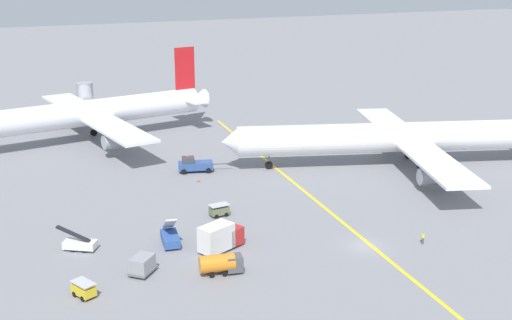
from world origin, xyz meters
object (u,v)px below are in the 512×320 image
at_px(gse_belt_loader_portside, 80,244).
at_px(gse_fuel_bowser_stubby, 222,263).
at_px(gse_catering_truck_tall, 220,237).
at_px(gse_baggage_cart_trailing, 84,289).
at_px(airliner_being_pushed, 398,138).
at_px(gse_baggage_cart_near_cluster, 219,210).
at_px(gse_container_dolly_flat, 142,264).
at_px(pushback_tug, 195,165).
at_px(traffic_cone_wingtip_port, 199,180).
at_px(gse_stair_truck_yellow, 170,237).
at_px(jet_bridge, 85,95).
at_px(ground_crew_marshaller_foreground, 423,238).
at_px(airliner_at_gate_left, 84,114).

bearing_deg(gse_belt_loader_portside, gse_fuel_bowser_stubby, -42.99).
xyz_separation_m(gse_catering_truck_tall, gse_baggage_cart_trailing, (-17.46, -5.42, -0.90)).
height_order(airliner_being_pushed, gse_baggage_cart_trailing, airliner_being_pushed).
bearing_deg(airliner_being_pushed, gse_baggage_cart_near_cluster, -164.09).
bearing_deg(gse_baggage_cart_near_cluster, gse_belt_loader_portside, -168.84).
height_order(gse_baggage_cart_trailing, gse_container_dolly_flat, gse_container_dolly_flat).
bearing_deg(pushback_tug, traffic_cone_wingtip_port, -101.20).
bearing_deg(pushback_tug, gse_fuel_bowser_stubby, -103.37).
bearing_deg(gse_belt_loader_portside, traffic_cone_wingtip_port, 41.43).
relative_size(pushback_tug, gse_belt_loader_portside, 1.86).
height_order(pushback_tug, gse_catering_truck_tall, gse_catering_truck_tall).
bearing_deg(gse_baggage_cart_near_cluster, gse_stair_truck_yellow, -143.59).
relative_size(gse_catering_truck_tall, gse_stair_truck_yellow, 1.31).
distance_m(airliner_being_pushed, jet_bridge, 76.05).
height_order(gse_stair_truck_yellow, ground_crew_marshaller_foreground, gse_stair_truck_yellow).
relative_size(airliner_being_pushed, jet_bridge, 3.19).
relative_size(gse_baggage_cart_near_cluster, gse_belt_loader_portside, 0.59).
bearing_deg(ground_crew_marshaller_foreground, pushback_tug, 113.77).
xyz_separation_m(gse_catering_truck_tall, gse_container_dolly_flat, (-10.40, -2.61, -0.58)).
distance_m(gse_baggage_cart_near_cluster, gse_fuel_bowser_stubby, 17.81).
distance_m(gse_catering_truck_tall, gse_container_dolly_flat, 10.74).
xyz_separation_m(gse_belt_loader_portside, traffic_cone_wingtip_port, (21.73, 19.17, -0.55)).
bearing_deg(gse_baggage_cart_trailing, traffic_cone_wingtip_port, 53.55).
bearing_deg(gse_catering_truck_tall, gse_fuel_bowser_stubby, -108.92).
bearing_deg(gse_belt_loader_portside, gse_baggage_cart_trailing, -96.84).
distance_m(gse_fuel_bowser_stubby, gse_belt_loader_portside, 18.99).
height_order(gse_catering_truck_tall, gse_baggage_cart_trailing, gse_catering_truck_tall).
bearing_deg(gse_belt_loader_portside, gse_baggage_cart_near_cluster, 11.16).
height_order(airliner_being_pushed, traffic_cone_wingtip_port, airliner_being_pushed).
bearing_deg(gse_baggage_cart_trailing, airliner_being_pushed, 24.67).
xyz_separation_m(airliner_being_pushed, gse_belt_loader_portside, (-56.36, -14.33, -4.03)).
xyz_separation_m(airliner_at_gate_left, gse_container_dolly_flat, (-3.39, -60.22, -4.36)).
bearing_deg(gse_belt_loader_portside, jet_bridge, 80.11).
xyz_separation_m(gse_baggage_cart_near_cluster, gse_stair_truck_yellow, (-8.94, -6.60, 0.16)).
distance_m(airliner_being_pushed, pushback_tug, 35.25).
bearing_deg(gse_belt_loader_portside, ground_crew_marshaller_foreground, -20.59).
height_order(gse_baggage_cart_trailing, gse_stair_truck_yellow, gse_stair_truck_yellow).
height_order(traffic_cone_wingtip_port, jet_bridge, jet_bridge).
bearing_deg(airliner_being_pushed, jet_bridge, 124.35).
relative_size(gse_catering_truck_tall, gse_belt_loader_portside, 1.31).
relative_size(gse_stair_truck_yellow, traffic_cone_wingtip_port, 8.05).
bearing_deg(ground_crew_marshaller_foreground, airliner_at_gate_left, 115.29).
distance_m(gse_catering_truck_tall, gse_stair_truck_yellow, 6.68).
relative_size(airliner_at_gate_left, gse_fuel_bowser_stubby, 10.57).
xyz_separation_m(airliner_at_gate_left, gse_baggage_cart_trailing, (-10.45, -63.04, -4.67)).
relative_size(gse_stair_truck_yellow, ground_crew_marshaller_foreground, 2.93).
height_order(airliner_at_gate_left, gse_catering_truck_tall, airliner_at_gate_left).
bearing_deg(airliner_at_gate_left, ground_crew_marshaller_foreground, -64.71).
relative_size(gse_fuel_bowser_stubby, gse_belt_loader_portside, 1.06).
xyz_separation_m(gse_catering_truck_tall, gse_belt_loader_portside, (-15.99, 6.80, -0.93)).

